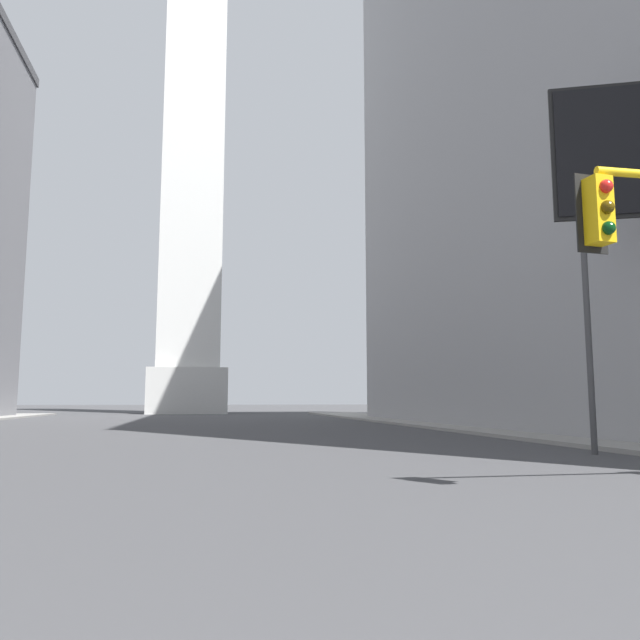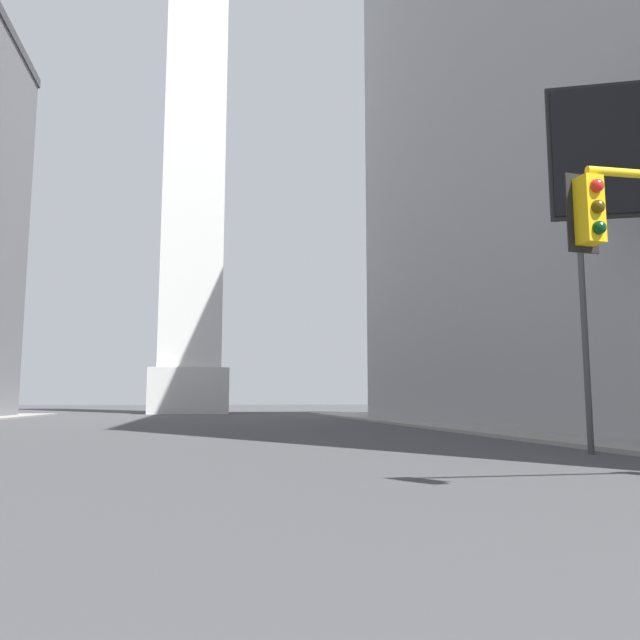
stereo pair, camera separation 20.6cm
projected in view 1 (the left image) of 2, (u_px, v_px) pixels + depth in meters
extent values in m
cube|color=gray|center=(524.00, 432.00, 28.26)|extent=(5.00, 87.59, 0.15)
cube|color=silver|center=(188.00, 391.00, 71.14)|extent=(8.71, 8.71, 5.07)
cube|color=silver|center=(195.00, 136.00, 75.02)|extent=(6.97, 6.97, 55.94)
cube|color=#E5B20F|center=(599.00, 211.00, 10.02)|extent=(0.37, 0.37, 1.10)
cube|color=black|center=(591.00, 214.00, 10.19)|extent=(0.58, 0.09, 1.32)
sphere|color=red|center=(606.00, 186.00, 9.88)|extent=(0.22, 0.22, 0.22)
sphere|color=#483506|center=(607.00, 207.00, 9.84)|extent=(0.22, 0.22, 0.22)
sphere|color=#073410|center=(608.00, 228.00, 9.79)|extent=(0.22, 0.22, 0.22)
cylinder|color=#3F3F42|center=(588.00, 333.00, 18.23)|extent=(0.18, 0.18, 7.00)
cube|color=black|center=(634.00, 149.00, 18.63)|extent=(4.25, 1.87, 3.97)
cube|color=black|center=(634.00, 149.00, 18.63)|extent=(4.43, 1.85, 4.21)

